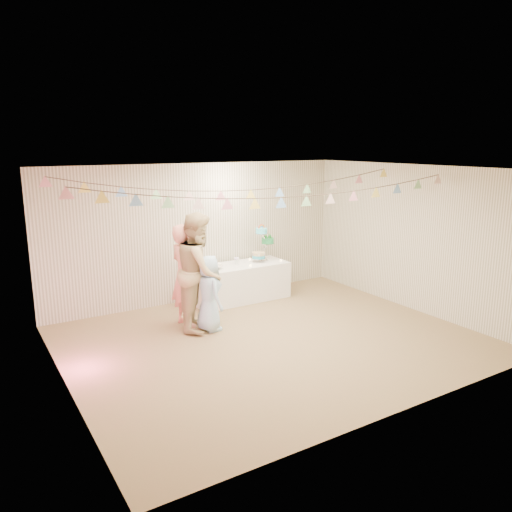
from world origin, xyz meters
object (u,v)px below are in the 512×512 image
cake_stand (263,241)px  table (240,282)px  person_adult_a (184,275)px  person_child (209,293)px  person_adult_b (199,271)px

cake_stand → table: bearing=-174.8°
cake_stand → person_adult_a: bearing=-159.2°
table → person_child: 1.68m
person_adult_b → person_child: 0.39m
table → person_adult_b: bearing=-143.9°
person_adult_b → person_adult_a: bearing=66.5°
cake_stand → person_adult_b: size_ratio=0.35×
person_adult_a → person_child: bearing=-154.8°
person_adult_a → person_child: person_adult_a is taller
person_child → person_adult_a: bearing=28.8°
cake_stand → person_adult_a: person_adult_a is taller
table → person_child: size_ratio=1.51×
person_child → cake_stand: bearing=-57.2°
person_adult_a → cake_stand: bearing=-73.6°
person_adult_a → person_adult_b: (0.16, -0.23, 0.10)m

